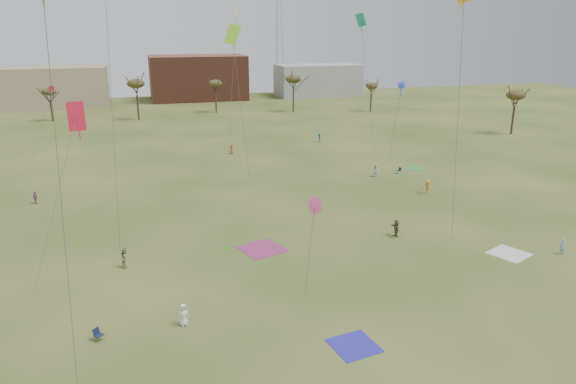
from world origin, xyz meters
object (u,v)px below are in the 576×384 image
object	(u,v)px
flyer_near_left	(184,315)
camp_chair_right	(399,172)
radio_tower	(279,28)
camp_chair_left	(99,337)

from	to	relation	value
flyer_near_left	camp_chair_right	bearing A→B (deg)	26.83
camp_chair_right	radio_tower	size ratio (longest dim) A/B	0.02
camp_chair_left	radio_tower	distance (m)	133.46
camp_chair_left	radio_tower	xyz separation A→B (m)	(46.00, 123.83, 18.95)
camp_chair_left	flyer_near_left	bearing A→B (deg)	-42.11
flyer_near_left	camp_chair_left	xyz separation A→B (m)	(-5.52, -0.34, -0.55)
camp_chair_right	radio_tower	world-z (taller)	radio_tower
camp_chair_left	camp_chair_right	world-z (taller)	same
flyer_near_left	radio_tower	xyz separation A→B (m)	(40.48, 123.50, 18.40)
camp_chair_left	radio_tower	world-z (taller)	radio_tower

